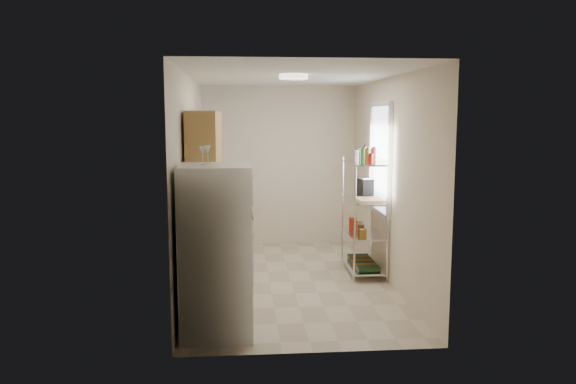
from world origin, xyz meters
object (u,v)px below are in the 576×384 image
(frying_pan_large, at_px, (220,200))
(espresso_machine, at_px, (365,187))
(rice_cooker, at_px, (216,203))
(cutting_board, at_px, (369,200))
(refrigerator, at_px, (217,251))

(frying_pan_large, height_order, espresso_machine, espresso_machine)
(rice_cooker, distance_m, frying_pan_large, 0.84)
(frying_pan_large, height_order, cutting_board, cutting_board)
(refrigerator, xyz_separation_m, espresso_machine, (1.93, 2.17, 0.32))
(rice_cooker, relative_size, frying_pan_large, 1.07)
(espresso_machine, bearing_deg, refrigerator, -142.02)
(rice_cooker, bearing_deg, refrigerator, -87.55)
(frying_pan_large, relative_size, cutting_board, 0.58)
(rice_cooker, xyz_separation_m, espresso_machine, (2.01, 0.31, 0.14))
(cutting_board, height_order, espresso_machine, espresso_machine)
(frying_pan_large, xyz_separation_m, espresso_machine, (1.99, -0.52, 0.23))
(refrigerator, bearing_deg, espresso_machine, 48.33)
(rice_cooker, distance_m, cutting_board, 2.00)
(frying_pan_large, distance_m, espresso_machine, 2.07)
(cutting_board, bearing_deg, frying_pan_large, 157.01)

